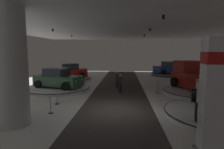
# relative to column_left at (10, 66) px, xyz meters

# --- Properties ---
(ground) EXTENTS (24.00, 44.00, 0.06)m
(ground) POSITION_rel_column_left_xyz_m (4.78, 2.52, -2.77)
(ground) COLOR silver
(ceiling_with_spotlights) EXTENTS (24.00, 44.00, 0.39)m
(ceiling_with_spotlights) POSITION_rel_column_left_xyz_m (4.78, 2.52, 2.80)
(ceiling_with_spotlights) COLOR silver
(column_left) EXTENTS (1.59, 1.59, 5.50)m
(column_left) POSITION_rel_column_left_xyz_m (0.00, 0.00, 0.00)
(column_left) COLOR silver
(column_left) RESTS_ON ground
(brand_sign_pylon) EXTENTS (1.29, 0.69, 3.88)m
(brand_sign_pylon) POSITION_rel_column_left_xyz_m (8.17, -2.47, -0.74)
(brand_sign_pylon) COLOR slate
(brand_sign_pylon) RESTS_ON ground
(display_platform_deep_right) EXTENTS (5.08, 5.08, 0.31)m
(display_platform_deep_right) POSITION_rel_column_left_xyz_m (11.62, 19.10, -2.58)
(display_platform_deep_right) COLOR #333338
(display_platform_deep_right) RESTS_ON ground
(display_car_deep_right) EXTENTS (4.57, 3.34, 1.71)m
(display_car_deep_right) POSITION_rel_column_left_xyz_m (11.65, 19.11, -1.67)
(display_car_deep_right) COLOR navy
(display_car_deep_right) RESTS_ON display_platform_deep_right
(display_platform_far_left) EXTENTS (5.25, 5.25, 0.31)m
(display_platform_far_left) POSITION_rel_column_left_xyz_m (-1.35, 13.64, -2.58)
(display_platform_far_left) COLOR #B7B7BC
(display_platform_far_left) RESTS_ON ground
(display_car_far_left) EXTENTS (4.56, 3.30, 1.71)m
(display_car_far_left) POSITION_rel_column_left_xyz_m (-1.32, 13.65, -1.67)
(display_car_far_left) COLOR red
(display_car_far_left) RESTS_ON display_platform_far_left
(display_platform_mid_right) EXTENTS (5.71, 5.71, 0.33)m
(display_platform_mid_right) POSITION_rel_column_left_xyz_m (11.28, 7.04, -2.57)
(display_platform_mid_right) COLOR #B7B7BC
(display_platform_mid_right) RESTS_ON ground
(pickup_truck_mid_right) EXTENTS (3.78, 5.67, 2.30)m
(pickup_truck_mid_right) POSITION_rel_column_left_xyz_m (11.20, 7.35, -1.49)
(pickup_truck_mid_right) COLOR maroon
(pickup_truck_mid_right) RESTS_ON display_platform_mid_right
(display_platform_mid_left) EXTENTS (5.50, 5.50, 0.24)m
(display_platform_mid_left) POSITION_rel_column_left_xyz_m (-0.64, 8.03, -2.61)
(display_platform_mid_left) COLOR silver
(display_platform_mid_left) RESTS_ON ground
(display_car_mid_left) EXTENTS (4.54, 3.17, 1.71)m
(display_car_mid_left) POSITION_rel_column_left_xyz_m (-0.67, 8.04, -1.74)
(display_car_mid_left) COLOR #2D5638
(display_car_mid_left) RESTS_ON display_platform_mid_left
(display_platform_near_right) EXTENTS (5.68, 5.68, 0.28)m
(display_platform_near_right) POSITION_rel_column_left_xyz_m (10.25, 1.61, -2.59)
(display_platform_near_right) COLOR silver
(display_platform_near_right) RESTS_ON ground
(pickup_truck_near_right) EXTENTS (3.82, 5.68, 2.30)m
(pickup_truck_near_right) POSITION_rel_column_left_xyz_m (10.16, 1.30, -1.53)
(pickup_truck_near_right) COLOR silver
(pickup_truck_near_right) RESTS_ON display_platform_near_right
(visitor_walking_near) EXTENTS (0.32, 0.32, 1.59)m
(visitor_walking_near) POSITION_rel_column_left_xyz_m (4.59, 9.34, -1.84)
(visitor_walking_near) COLOR black
(visitor_walking_near) RESTS_ON ground
(visitor_walking_far) EXTENTS (0.32, 0.32, 1.59)m
(visitor_walking_far) POSITION_rel_column_left_xyz_m (4.92, 7.20, -1.84)
(visitor_walking_far) COLOR black
(visitor_walking_far) RESTS_ON ground
(stanchion_a) EXTENTS (0.28, 0.28, 1.01)m
(stanchion_a) POSITION_rel_column_left_xyz_m (0.85, 3.51, -2.38)
(stanchion_a) COLOR #333338
(stanchion_a) RESTS_ON ground
(stanchion_b) EXTENTS (0.28, 0.28, 1.01)m
(stanchion_b) POSITION_rel_column_left_xyz_m (8.00, 7.30, -2.38)
(stanchion_b) COLOR #333338
(stanchion_b) RESTS_ON ground
(stanchion_c) EXTENTS (0.28, 0.28, 1.01)m
(stanchion_c) POSITION_rel_column_left_xyz_m (1.17, 1.65, -2.38)
(stanchion_c) COLOR #333338
(stanchion_c) RESTS_ON ground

